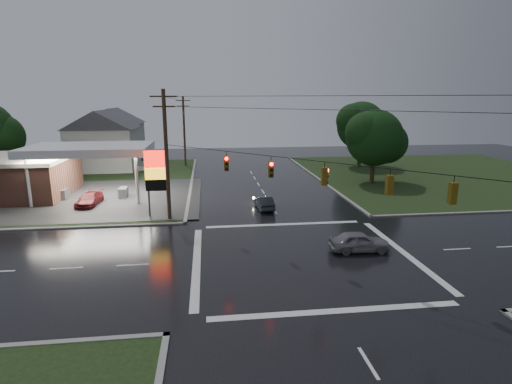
{
  "coord_description": "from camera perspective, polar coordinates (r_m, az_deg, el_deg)",
  "views": [
    {
      "loc": [
        -6.14,
        -24.23,
        10.27
      ],
      "look_at": [
        -2.36,
        6.35,
        3.0
      ],
      "focal_mm": 28.0,
      "sensor_mm": 36.0,
      "label": 1
    }
  ],
  "objects": [
    {
      "name": "pylon_sign",
      "position": [
        35.56,
        -13.99,
        2.74
      ],
      "size": [
        2.0,
        0.35,
        6.0
      ],
      "color": "#59595E",
      "rests_on": "ground"
    },
    {
      "name": "car_north",
      "position": [
        37.75,
        1.16,
        -1.53
      ],
      "size": [
        1.58,
        3.88,
        1.25
      ],
      "primitive_type": "imported",
      "rotation": [
        0.0,
        0.0,
        3.21
      ],
      "color": "#1F2427",
      "rests_on": "ground"
    },
    {
      "name": "car_crossing",
      "position": [
        28.4,
        14.53,
        -6.87
      ],
      "size": [
        4.15,
        1.81,
        1.39
      ],
      "primitive_type": "imported",
      "rotation": [
        0.0,
        0.0,
        1.53
      ],
      "color": "gray",
      "rests_on": "ground"
    },
    {
      "name": "traffic_signals",
      "position": [
        25.27,
        7.17,
        4.55
      ],
      "size": [
        26.87,
        26.87,
        1.47
      ],
      "color": "black",
      "rests_on": "ground"
    },
    {
      "name": "car_pump",
      "position": [
        42.2,
        -22.69,
        -0.98
      ],
      "size": [
        2.09,
        4.46,
        1.26
      ],
      "primitive_type": "imported",
      "rotation": [
        0.0,
        0.0,
        -0.08
      ],
      "color": "maroon",
      "rests_on": "ground"
    },
    {
      "name": "tree_ne_far",
      "position": [
        62.84,
        14.92,
        9.11
      ],
      "size": [
        8.46,
        7.2,
        9.8
      ],
      "color": "black",
      "rests_on": "ground"
    },
    {
      "name": "house_far",
      "position": [
        74.17,
        -19.52,
        7.99
      ],
      "size": [
        11.05,
        8.48,
        8.6
      ],
      "color": "silver",
      "rests_on": "ground"
    },
    {
      "name": "utility_pole_nw",
      "position": [
        34.2,
        -12.67,
        5.31
      ],
      "size": [
        2.2,
        0.32,
        11.0
      ],
      "color": "#382619",
      "rests_on": "ground"
    },
    {
      "name": "gas_station",
      "position": [
        48.69,
        -30.61,
        2.29
      ],
      "size": [
        26.2,
        18.0,
        5.6
      ],
      "color": "#2D2D2D",
      "rests_on": "ground"
    },
    {
      "name": "grass_ne",
      "position": [
        60.5,
        25.2,
        2.27
      ],
      "size": [
        36.0,
        36.0,
        0.08
      ],
      "primitive_type": "cube",
      "color": "black",
      "rests_on": "ground"
    },
    {
      "name": "grass_nw",
      "position": [
        54.97,
        -28.08,
        0.97
      ],
      "size": [
        36.0,
        36.0,
        0.08
      ],
      "primitive_type": "cube",
      "color": "black",
      "rests_on": "ground"
    },
    {
      "name": "house_near",
      "position": [
        62.3,
        -20.93,
        7.01
      ],
      "size": [
        11.05,
        8.48,
        8.6
      ],
      "color": "silver",
      "rests_on": "ground"
    },
    {
      "name": "ground",
      "position": [
        27.02,
        6.73,
        -9.16
      ],
      "size": [
        120.0,
        120.0,
        0.0
      ],
      "primitive_type": "plane",
      "color": "black",
      "rests_on": "ground"
    },
    {
      "name": "utility_pole_n",
      "position": [
        62.5,
        -10.22,
        8.67
      ],
      "size": [
        2.2,
        0.32,
        10.5
      ],
      "color": "#382619",
      "rests_on": "ground"
    },
    {
      "name": "tree_ne_near",
      "position": [
        50.7,
        16.72,
        7.4
      ],
      "size": [
        7.99,
        6.8,
        8.98
      ],
      "color": "black",
      "rests_on": "ground"
    }
  ]
}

